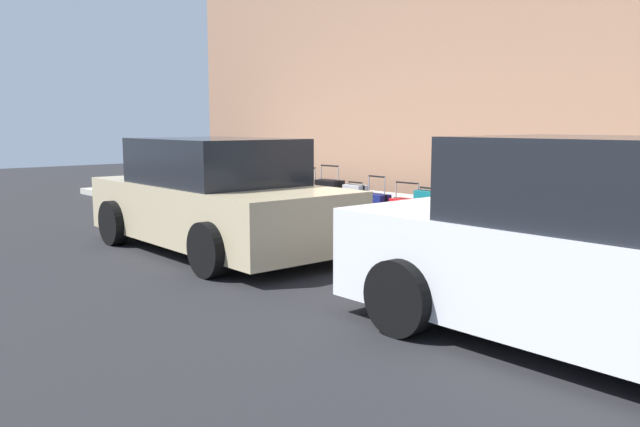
% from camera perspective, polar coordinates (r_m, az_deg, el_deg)
% --- Properties ---
extents(ground_plane, '(40.00, 40.00, 0.00)m').
position_cam_1_polar(ground_plane, '(9.47, 0.49, -2.58)').
color(ground_plane, black).
extents(sidewalk_curb, '(18.00, 5.00, 0.14)m').
position_cam_1_polar(sidewalk_curb, '(11.28, 9.85, -0.63)').
color(sidewalk_curb, '#ADA89E').
rests_on(sidewalk_curb, ground_plane).
extents(suitcase_navy_0, '(0.49, 0.22, 0.86)m').
position_cam_1_polar(suitcase_navy_0, '(7.77, 23.44, -2.44)').
color(suitcase_navy_0, navy).
rests_on(suitcase_navy_0, sidewalk_curb).
extents(suitcase_silver_1, '(0.35, 0.22, 0.81)m').
position_cam_1_polar(suitcase_silver_1, '(7.98, 20.17, -2.16)').
color(suitcase_silver_1, '#9EA0A8').
rests_on(suitcase_silver_1, sidewalk_curb).
extents(suitcase_black_2, '(0.47, 0.27, 1.12)m').
position_cam_1_polar(suitcase_black_2, '(8.26, 17.49, -0.76)').
color(suitcase_black_2, black).
rests_on(suitcase_black_2, sidewalk_curb).
extents(suitcase_olive_3, '(0.36, 0.23, 0.75)m').
position_cam_1_polar(suitcase_olive_3, '(8.54, 14.64, -1.26)').
color(suitcase_olive_3, '#59601E').
rests_on(suitcase_olive_3, sidewalk_curb).
extents(suitcase_maroon_4, '(0.35, 0.25, 0.81)m').
position_cam_1_polar(suitcase_maroon_4, '(8.75, 12.15, -0.83)').
color(suitcase_maroon_4, maroon).
rests_on(suitcase_maroon_4, sidewalk_curb).
extents(suitcase_teal_5, '(0.39, 0.23, 0.74)m').
position_cam_1_polar(suitcase_teal_5, '(8.93, 9.50, -0.19)').
color(suitcase_teal_5, '#0F606B').
rests_on(suitcase_teal_5, sidewalk_curb).
extents(suitcase_red_6, '(0.47, 0.26, 0.77)m').
position_cam_1_polar(suitcase_red_6, '(9.38, 7.65, -0.27)').
color(suitcase_red_6, red).
rests_on(suitcase_red_6, sidewalk_curb).
extents(suitcase_navy_7, '(0.41, 0.26, 0.83)m').
position_cam_1_polar(suitcase_navy_7, '(9.66, 5.00, 0.12)').
color(suitcase_navy_7, navy).
rests_on(suitcase_navy_7, sidewalk_curb).
extents(suitcase_silver_8, '(0.37, 0.23, 0.71)m').
position_cam_1_polar(suitcase_silver_8, '(9.99, 3.14, 0.68)').
color(suitcase_silver_8, '#9EA0A8').
rests_on(suitcase_silver_8, sidewalk_curb).
extents(suitcase_black_9, '(0.45, 0.27, 0.95)m').
position_cam_1_polar(suitcase_black_9, '(10.28, 0.85, 1.04)').
color(suitcase_black_9, black).
rests_on(suitcase_black_9, sidewalk_curb).
extents(suitcase_olive_10, '(0.39, 0.23, 0.89)m').
position_cam_1_polar(suitcase_olive_10, '(10.64, -1.02, 0.90)').
color(suitcase_olive_10, '#59601E').
rests_on(suitcase_olive_10, sidewalk_curb).
extents(suitcase_maroon_11, '(0.43, 0.22, 0.70)m').
position_cam_1_polar(suitcase_maroon_11, '(11.01, -2.60, 1.34)').
color(suitcase_maroon_11, maroon).
rests_on(suitcase_maroon_11, sidewalk_curb).
extents(fire_hydrant, '(0.39, 0.21, 0.73)m').
position_cam_1_polar(fire_hydrant, '(11.67, -4.96, 1.98)').
color(fire_hydrant, '#D89E0C').
rests_on(fire_hydrant, sidewalk_curb).
extents(bollard_post, '(0.12, 0.12, 0.90)m').
position_cam_1_polar(bollard_post, '(12.18, -7.66, 2.52)').
color(bollard_post, brown).
rests_on(bollard_post, sidewalk_curb).
extents(parked_car_white_0, '(4.39, 2.10, 1.63)m').
position_cam_1_polar(parked_car_white_0, '(5.30, 25.00, -3.31)').
color(parked_car_white_0, silver).
rests_on(parked_car_white_0, ground_plane).
extents(parked_car_beige_1, '(4.30, 2.13, 1.53)m').
position_cam_1_polar(parked_car_beige_1, '(8.90, -9.18, 1.35)').
color(parked_car_beige_1, tan).
rests_on(parked_car_beige_1, ground_plane).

